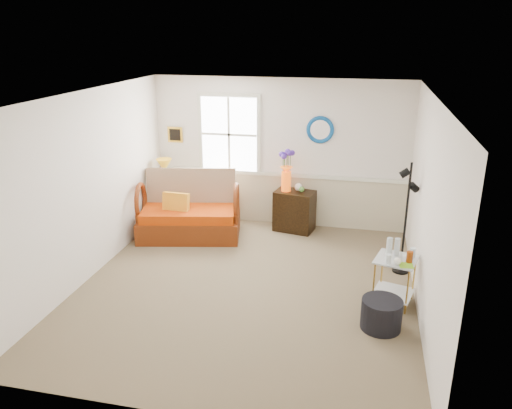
% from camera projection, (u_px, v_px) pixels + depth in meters
% --- Properties ---
extents(floor, '(4.50, 5.00, 0.01)m').
position_uv_depth(floor, '(246.00, 287.00, 6.89)').
color(floor, brown).
rests_on(floor, ground).
extents(ceiling, '(4.50, 5.00, 0.01)m').
position_uv_depth(ceiling, '(245.00, 96.00, 6.02)').
color(ceiling, white).
rests_on(ceiling, walls).
extents(walls, '(4.51, 5.01, 2.60)m').
position_uv_depth(walls, '(246.00, 198.00, 6.46)').
color(walls, white).
rests_on(walls, floor).
extents(wainscot, '(4.46, 0.02, 0.90)m').
position_uv_depth(wainscot, '(278.00, 199.00, 9.02)').
color(wainscot, '#C0B493').
rests_on(wainscot, walls).
extents(chair_rail, '(4.46, 0.04, 0.06)m').
position_uv_depth(chair_rail, '(279.00, 174.00, 8.86)').
color(chair_rail, silver).
rests_on(chair_rail, walls).
extents(window, '(1.14, 0.06, 1.44)m').
position_uv_depth(window, '(229.00, 134.00, 8.82)').
color(window, white).
rests_on(window, walls).
extents(picture, '(0.28, 0.03, 0.28)m').
position_uv_depth(picture, '(175.00, 135.00, 9.05)').
color(picture, '#BA8D25').
rests_on(picture, walls).
extents(mirror, '(0.47, 0.07, 0.47)m').
position_uv_depth(mirror, '(320.00, 130.00, 8.45)').
color(mirror, '#0F68B7').
rests_on(mirror, walls).
extents(loveseat, '(1.84, 1.27, 1.10)m').
position_uv_depth(loveseat, '(189.00, 206.00, 8.41)').
color(loveseat, maroon).
rests_on(loveseat, floor).
extents(throw_pillow, '(0.45, 0.13, 0.44)m').
position_uv_depth(throw_pillow, '(176.00, 206.00, 8.30)').
color(throw_pillow, '#E15D01').
rests_on(throw_pillow, loveseat).
extents(lamp_stand, '(0.45, 0.45, 0.67)m').
position_uv_depth(lamp_stand, '(167.00, 203.00, 9.16)').
color(lamp_stand, black).
rests_on(lamp_stand, floor).
extents(table_lamp, '(0.32, 0.32, 0.51)m').
position_uv_depth(table_lamp, '(165.00, 173.00, 8.93)').
color(table_lamp, '#BE8619').
rests_on(table_lamp, lamp_stand).
extents(potted_plant, '(0.30, 0.34, 0.26)m').
position_uv_depth(potted_plant, '(172.00, 180.00, 8.93)').
color(potted_plant, '#508735').
rests_on(potted_plant, lamp_stand).
extents(cabinet, '(0.74, 0.55, 0.71)m').
position_uv_depth(cabinet, '(294.00, 211.00, 8.72)').
color(cabinet, black).
rests_on(cabinet, floor).
extents(flower_vase, '(0.25, 0.25, 0.72)m').
position_uv_depth(flower_vase, '(286.00, 171.00, 8.52)').
color(flower_vase, '#E14D0B').
rests_on(flower_vase, cabinet).
extents(side_table, '(0.60, 0.60, 0.62)m').
position_uv_depth(side_table, '(394.00, 281.00, 6.39)').
color(side_table, '#AF842F').
rests_on(side_table, floor).
extents(tabletop_items, '(0.46, 0.46, 0.25)m').
position_uv_depth(tabletop_items, '(401.00, 251.00, 6.21)').
color(tabletop_items, silver).
rests_on(tabletop_items, side_table).
extents(floor_lamp, '(0.27, 0.27, 1.65)m').
position_uv_depth(floor_lamp, '(406.00, 219.00, 7.05)').
color(floor_lamp, black).
rests_on(floor_lamp, floor).
extents(ottoman, '(0.53, 0.53, 0.37)m').
position_uv_depth(ottoman, '(381.00, 314.00, 5.88)').
color(ottoman, black).
rests_on(ottoman, floor).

